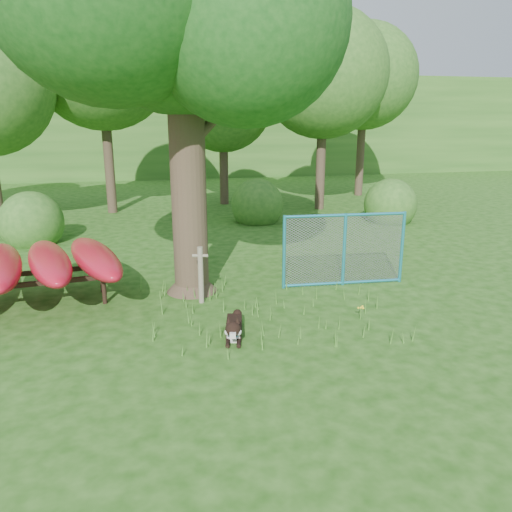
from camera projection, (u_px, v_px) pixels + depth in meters
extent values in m
plane|color=#1B470E|center=(260.00, 332.00, 8.50)|extent=(80.00, 80.00, 0.00)
cylinder|color=#3B2C20|center=(187.00, 157.00, 9.75)|extent=(0.90, 0.90, 5.53)
cone|color=#3B2C20|center=(192.00, 278.00, 10.42)|extent=(1.35, 1.35, 0.55)
sphere|color=#154B16|center=(238.00, 17.00, 10.34)|extent=(3.98, 3.98, 3.98)
sphere|color=#154B16|center=(246.00, 20.00, 8.32)|extent=(3.54, 3.54, 3.54)
cylinder|color=#3B2C20|center=(217.00, 116.00, 9.88)|extent=(1.34, 1.14, 1.18)
cylinder|color=#3B2C20|center=(153.00, 92.00, 9.32)|extent=(1.31, 0.42, 1.13)
cylinder|color=#716955|center=(201.00, 275.00, 9.68)|extent=(0.13, 0.13, 1.13)
cylinder|color=#716955|center=(200.00, 256.00, 9.58)|extent=(0.31, 0.13, 0.06)
cylinder|color=black|center=(104.00, 291.00, 9.71)|extent=(0.09, 0.09, 0.53)
cylinder|color=black|center=(102.00, 280.00, 10.38)|extent=(0.09, 0.09, 0.53)
cube|color=black|center=(26.00, 285.00, 9.19)|extent=(3.15, 0.46, 0.08)
cube|color=black|center=(29.00, 273.00, 9.86)|extent=(3.15, 0.46, 0.08)
ellipsoid|color=red|center=(1.00, 266.00, 9.31)|extent=(1.42, 3.24, 0.51)
ellipsoid|color=red|center=(49.00, 262.00, 9.58)|extent=(1.52, 3.24, 0.51)
ellipsoid|color=red|center=(95.00, 258.00, 9.85)|extent=(1.62, 3.24, 0.51)
cube|color=black|center=(234.00, 327.00, 8.38)|extent=(0.39, 0.72, 0.23)
cube|color=silver|center=(234.00, 335.00, 8.10)|extent=(0.24, 0.18, 0.21)
sphere|color=black|center=(233.00, 329.00, 7.89)|extent=(0.25, 0.25, 0.25)
cube|color=silver|center=(233.00, 335.00, 7.78)|extent=(0.12, 0.15, 0.09)
sphere|color=silver|center=(228.00, 332.00, 7.88)|extent=(0.12, 0.12, 0.12)
sphere|color=silver|center=(238.00, 332.00, 7.88)|extent=(0.12, 0.12, 0.12)
cone|color=black|center=(229.00, 320.00, 7.89)|extent=(0.12, 0.13, 0.12)
cone|color=black|center=(237.00, 320.00, 7.89)|extent=(0.09, 0.10, 0.12)
cylinder|color=black|center=(228.00, 342.00, 7.98)|extent=(0.13, 0.30, 0.07)
cylinder|color=black|center=(239.00, 342.00, 7.98)|extent=(0.13, 0.30, 0.07)
sphere|color=black|center=(237.00, 314.00, 8.71)|extent=(0.16, 0.16, 0.16)
torus|color=blue|center=(233.00, 331.00, 7.98)|extent=(0.25, 0.12, 0.24)
cylinder|color=teal|center=(284.00, 252.00, 10.46)|extent=(0.07, 0.07, 1.58)
cylinder|color=teal|center=(344.00, 250.00, 10.66)|extent=(0.07, 0.07, 1.58)
cylinder|color=teal|center=(402.00, 247.00, 10.87)|extent=(0.07, 0.07, 1.58)
cylinder|color=teal|center=(346.00, 215.00, 10.46)|extent=(2.63, 0.22, 0.06)
cylinder|color=teal|center=(343.00, 283.00, 10.86)|extent=(2.63, 0.22, 0.06)
plane|color=gray|center=(344.00, 250.00, 10.66)|extent=(2.63, 0.16, 2.63)
cylinder|color=#48822A|center=(361.00, 314.00, 8.98)|extent=(0.02, 0.02, 0.23)
sphere|color=yellow|center=(361.00, 308.00, 8.95)|extent=(0.04, 0.04, 0.04)
sphere|color=yellow|center=(362.00, 306.00, 8.99)|extent=(0.04, 0.04, 0.04)
sphere|color=yellow|center=(358.00, 308.00, 8.97)|extent=(0.04, 0.04, 0.04)
sphere|color=yellow|center=(363.00, 308.00, 8.93)|extent=(0.04, 0.04, 0.04)
sphere|color=yellow|center=(361.00, 308.00, 8.92)|extent=(0.04, 0.04, 0.04)
cylinder|color=#3B2C20|center=(107.00, 142.00, 18.43)|extent=(0.36, 0.36, 5.25)
sphere|color=#2E601F|center=(101.00, 55.00, 17.62)|extent=(5.20, 5.20, 5.20)
cylinder|color=#3B2C20|center=(224.00, 157.00, 20.51)|extent=(0.36, 0.36, 3.85)
sphere|color=#2E601F|center=(223.00, 101.00, 19.92)|extent=(4.00, 4.00, 4.00)
cylinder|color=#3B2C20|center=(321.00, 148.00, 19.26)|extent=(0.36, 0.36, 4.76)
sphere|color=#2E601F|center=(324.00, 73.00, 18.52)|extent=(4.80, 4.80, 4.80)
cylinder|color=#3B2C20|center=(361.00, 142.00, 22.69)|extent=(0.36, 0.36, 4.90)
sphere|color=#2E601F|center=(365.00, 76.00, 21.94)|extent=(4.60, 4.60, 4.60)
sphere|color=#2E601F|center=(34.00, 243.00, 14.49)|extent=(1.80, 1.80, 1.80)
sphere|color=#2E601F|center=(389.00, 222.00, 17.40)|extent=(1.80, 1.80, 1.80)
sphere|color=#2E601F|center=(257.00, 222.00, 17.38)|extent=(1.80, 1.80, 1.80)
cube|color=#2E601F|center=(167.00, 125.00, 34.00)|extent=(80.00, 12.00, 6.00)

